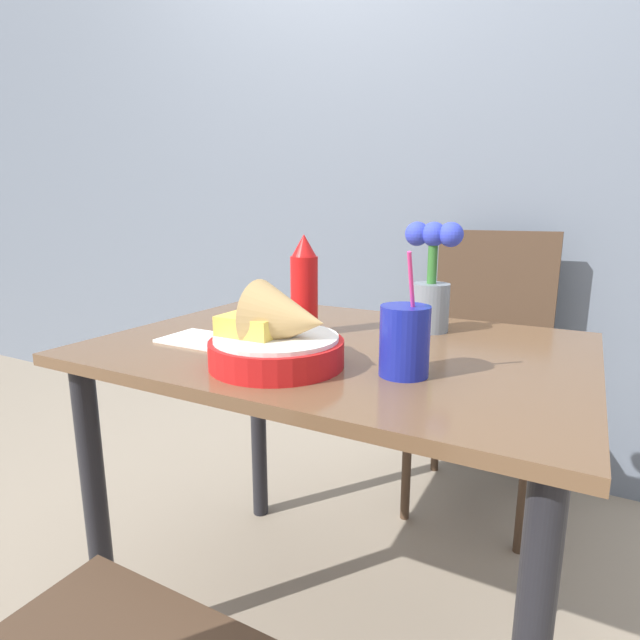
{
  "coord_description": "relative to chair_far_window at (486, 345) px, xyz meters",
  "views": [
    {
      "loc": [
        0.46,
        -0.93,
        1.0
      ],
      "look_at": [
        -0.01,
        -0.06,
        0.79
      ],
      "focal_mm": 28.0,
      "sensor_mm": 36.0,
      "label": 1
    }
  ],
  "objects": [
    {
      "name": "chair_far_window",
      "position": [
        0.0,
        0.0,
        0.0
      ],
      "size": [
        0.4,
        0.4,
        0.94
      ],
      "color": "#473323",
      "rests_on": "ground_plane"
    },
    {
      "name": "ketchup_bottle",
      "position": [
        -0.28,
        -0.75,
        0.28
      ],
      "size": [
        0.06,
        0.06,
        0.23
      ],
      "color": "red",
      "rests_on": "dining_table"
    },
    {
      "name": "napkin",
      "position": [
        -0.45,
        -0.92,
        0.18
      ],
      "size": [
        0.15,
        0.12,
        0.01
      ],
      "color": "white",
      "rests_on": "dining_table"
    },
    {
      "name": "drink_cup",
      "position": [
        0.02,
        -0.93,
        0.23
      ],
      "size": [
        0.09,
        0.09,
        0.22
      ],
      "color": "#192399",
      "rests_on": "dining_table"
    },
    {
      "name": "ground_plane",
      "position": [
        -0.18,
        -0.79,
        -0.55
      ],
      "size": [
        12.0,
        12.0,
        0.0
      ],
      "primitive_type": "plane",
      "color": "gray"
    },
    {
      "name": "food_basket",
      "position": [
        -0.2,
        -0.99,
        0.23
      ],
      "size": [
        0.25,
        0.25,
        0.16
      ],
      "color": "red",
      "rests_on": "dining_table"
    },
    {
      "name": "flower_vase",
      "position": [
        -0.04,
        -0.59,
        0.29
      ],
      "size": [
        0.13,
        0.09,
        0.25
      ],
      "color": "gray",
      "rests_on": "dining_table"
    },
    {
      "name": "dining_table",
      "position": [
        -0.18,
        -0.79,
        0.06
      ],
      "size": [
        1.0,
        0.73,
        0.73
      ],
      "color": "brown",
      "rests_on": "ground_plane"
    },
    {
      "name": "wall_window",
      "position": [
        -0.18,
        0.23,
        0.75
      ],
      "size": [
        7.0,
        0.06,
        2.6
      ],
      "color": "slate",
      "rests_on": "ground_plane"
    }
  ]
}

